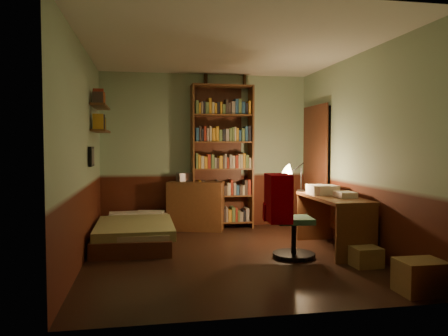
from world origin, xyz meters
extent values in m
cube|color=black|center=(0.00, 0.00, -0.01)|extent=(3.50, 4.00, 0.02)
cube|color=silver|center=(0.00, 0.00, 2.61)|extent=(3.50, 4.00, 0.02)
cube|color=#8FAC8A|center=(0.00, 2.01, 1.30)|extent=(3.50, 0.02, 2.60)
cube|color=#8FAC8A|center=(-1.76, 0.00, 1.30)|extent=(0.02, 4.00, 2.60)
cube|color=#8FAC8A|center=(1.76, 0.00, 1.30)|extent=(0.02, 4.00, 2.60)
cube|color=#8FAC8A|center=(0.00, -2.01, 1.30)|extent=(3.50, 0.02, 2.60)
cube|color=black|center=(1.72, 1.30, 1.00)|extent=(0.06, 0.90, 2.00)
cube|color=#462214|center=(1.69, 1.30, 1.00)|extent=(0.02, 0.98, 2.08)
cube|color=olive|center=(-1.17, 0.93, 0.28)|extent=(1.07, 1.89, 0.55)
cube|color=brown|center=(-0.20, 1.76, 0.40)|extent=(0.99, 0.70, 0.80)
cube|color=#B2B2B7|center=(-0.36, 1.89, 0.87)|extent=(0.30, 0.26, 0.14)
cube|color=brown|center=(0.26, 1.85, 1.20)|extent=(1.04, 0.35, 2.40)
cylinder|color=black|center=(0.00, 1.96, 2.52)|extent=(0.08, 0.08, 0.25)
cylinder|color=black|center=(0.67, 1.96, 2.51)|extent=(0.07, 0.07, 0.22)
cube|color=brown|center=(1.44, 0.03, 0.36)|extent=(0.56, 1.35, 0.72)
cube|color=silver|center=(1.33, 0.29, 0.79)|extent=(0.24, 0.33, 0.13)
cone|color=black|center=(1.23, 0.70, 1.03)|extent=(0.23, 0.23, 0.62)
cube|color=#34654A|center=(0.80, -0.24, 0.52)|extent=(0.56, 0.50, 1.03)
cube|color=#90000A|center=(0.65, -0.01, 1.32)|extent=(0.43, 0.56, 0.58)
cube|color=brown|center=(-1.64, 1.10, 1.60)|extent=(0.20, 0.90, 0.03)
cube|color=brown|center=(-1.64, 1.10, 1.95)|extent=(0.20, 0.90, 0.03)
cube|color=black|center=(-1.72, 0.60, 1.25)|extent=(0.04, 0.32, 0.26)
cube|color=olive|center=(1.53, -1.72, 0.16)|extent=(0.42, 0.34, 0.32)
cube|color=olive|center=(1.48, -0.79, 0.11)|extent=(0.33, 0.28, 0.23)
camera|label=1|loc=(-1.02, -5.38, 1.40)|focal=35.00mm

